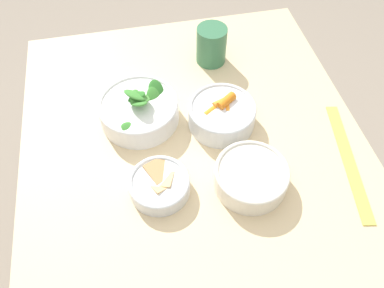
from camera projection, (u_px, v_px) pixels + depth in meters
The scene contains 8 objects.
ground_plane at pixel (195, 258), 1.48m from camera, with size 10.00×10.00×0.00m, color gray.
dining_table at pixel (196, 178), 0.99m from camera, with size 0.98×0.82×0.74m.
bowl_carrots at pixel (222, 114), 0.90m from camera, with size 0.16×0.16×0.07m.
bowl_greens at pixel (139, 110), 0.91m from camera, with size 0.19×0.19×0.10m.
bowl_beans_hotdog at pixel (251, 177), 0.81m from camera, with size 0.16×0.16×0.06m.
bowl_cookies at pixel (160, 184), 0.80m from camera, with size 0.13×0.13×0.04m.
ruler at pixel (348, 160), 0.86m from camera, with size 0.32×0.09×0.00m.
cup at pixel (211, 45), 1.02m from camera, with size 0.08×0.08×0.11m.
Camera 1 is at (0.49, -0.11, 1.46)m, focal length 35.00 mm.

